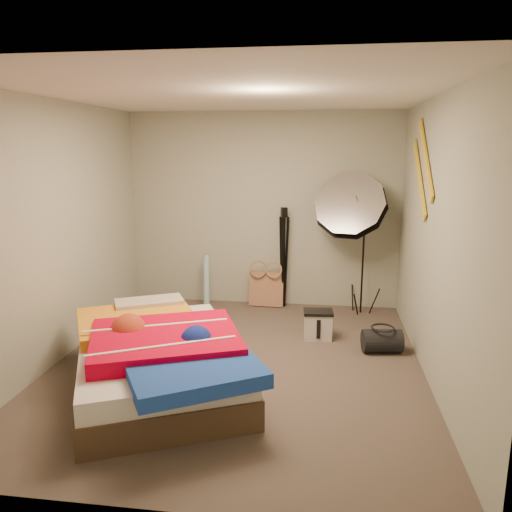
% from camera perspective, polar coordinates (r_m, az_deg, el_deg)
% --- Properties ---
extents(floor, '(4.00, 4.00, 0.00)m').
position_cam_1_polar(floor, '(4.92, -2.15, -12.36)').
color(floor, '#52453D').
rests_on(floor, ground).
extents(ceiling, '(4.00, 4.00, 0.00)m').
position_cam_1_polar(ceiling, '(4.49, -2.42, 18.04)').
color(ceiling, silver).
rests_on(ceiling, wall_back).
extents(wall_back, '(3.50, 0.00, 3.50)m').
position_cam_1_polar(wall_back, '(6.49, 0.80, 5.24)').
color(wall_back, '#9EA393').
rests_on(wall_back, floor).
extents(wall_front, '(3.50, 0.00, 3.50)m').
position_cam_1_polar(wall_front, '(2.65, -9.87, -5.53)').
color(wall_front, '#9EA393').
rests_on(wall_front, floor).
extents(wall_left, '(0.00, 4.00, 4.00)m').
position_cam_1_polar(wall_left, '(5.14, -21.90, 2.45)').
color(wall_left, '#9EA393').
rests_on(wall_left, floor).
extents(wall_right, '(0.00, 4.00, 4.00)m').
position_cam_1_polar(wall_right, '(4.57, 19.87, 1.48)').
color(wall_right, '#9EA393').
rests_on(wall_right, floor).
extents(tote_bag, '(0.46, 0.21, 0.46)m').
position_cam_1_polar(tote_bag, '(6.60, 1.23, -3.76)').
color(tote_bag, tan).
rests_on(tote_bag, floor).
extents(wrapping_roll, '(0.10, 0.21, 0.69)m').
position_cam_1_polar(wrapping_roll, '(6.52, -5.68, -2.91)').
color(wrapping_roll, '#52A4B5').
rests_on(wrapping_roll, floor).
extents(camera_case, '(0.31, 0.23, 0.29)m').
position_cam_1_polar(camera_case, '(5.53, 7.09, -7.92)').
color(camera_case, beige).
rests_on(camera_case, floor).
extents(duffel_bag, '(0.42, 0.29, 0.24)m').
position_cam_1_polar(duffel_bag, '(5.32, 14.21, -9.38)').
color(duffel_bag, black).
rests_on(duffel_bag, floor).
extents(wall_stripe_upper, '(0.02, 0.91, 0.78)m').
position_cam_1_polar(wall_stripe_upper, '(5.09, 18.84, 10.53)').
color(wall_stripe_upper, gold).
rests_on(wall_stripe_upper, wall_right).
extents(wall_stripe_lower, '(0.02, 0.91, 0.78)m').
position_cam_1_polar(wall_stripe_lower, '(5.34, 18.19, 8.48)').
color(wall_stripe_lower, gold).
rests_on(wall_stripe_lower, wall_right).
extents(bed, '(2.06, 2.27, 0.56)m').
position_cam_1_polar(bed, '(4.47, -10.99, -11.29)').
color(bed, '#4A3725').
rests_on(bed, floor).
extents(photo_umbrella, '(1.18, 0.93, 1.87)m').
position_cam_1_polar(photo_umbrella, '(6.15, 10.79, 5.46)').
color(photo_umbrella, black).
rests_on(photo_umbrella, floor).
extents(camera_tripod, '(0.09, 0.09, 1.31)m').
position_cam_1_polar(camera_tripod, '(6.43, 3.18, 0.62)').
color(camera_tripod, black).
rests_on(camera_tripod, floor).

